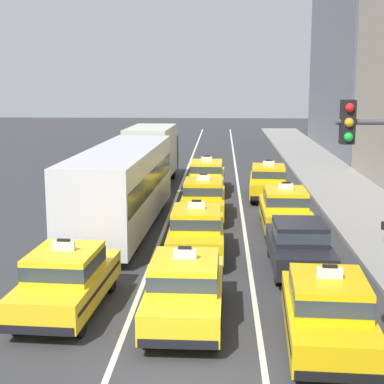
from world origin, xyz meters
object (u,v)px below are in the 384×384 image
object	(u,v)px
taxi_center_third	(203,198)
taxi_right_nearest	(327,310)
taxi_right_fourth	(268,181)
taxi_right_third	(285,209)
taxi_center_second	(197,231)
sedan_right_second	(299,244)
taxi_center_nearest	(185,288)
bus_left_second	(122,184)
box_truck_left_third	(153,152)
taxi_left_nearest	(66,279)
taxi_center_fourth	(207,176)

from	to	relation	value
taxi_center_third	taxi_right_nearest	size ratio (longest dim) A/B	0.98
taxi_right_nearest	taxi_right_fourth	xyz separation A→B (m)	(-0.05, 17.13, 0.00)
taxi_right_fourth	taxi_right_third	bearing A→B (deg)	-88.42
taxi_center_second	sedan_right_second	xyz separation A→B (m)	(3.26, -1.42, -0.03)
taxi_right_third	taxi_center_nearest	bearing A→B (deg)	-109.80
bus_left_second	box_truck_left_third	distance (m)	10.69
taxi_left_nearest	taxi_center_fourth	distance (m)	17.06
taxi_left_nearest	taxi_center_nearest	xyz separation A→B (m)	(3.09, -0.54, 0.00)
bus_left_second	taxi_center_nearest	size ratio (longest dim) A/B	2.46
box_truck_left_third	taxi_center_fourth	distance (m)	4.23
taxi_left_nearest	taxi_right_fourth	bearing A→B (deg)	67.68
taxi_center_third	taxi_right_fourth	distance (m)	5.47
taxi_left_nearest	taxi_center_second	distance (m)	6.00
taxi_center_fourth	taxi_right_fourth	xyz separation A→B (m)	(3.11, -1.47, 0.00)
taxi_right_fourth	box_truck_left_third	bearing A→B (deg)	146.28
taxi_left_nearest	box_truck_left_third	size ratio (longest dim) A/B	0.66
taxi_center_fourth	taxi_right_fourth	distance (m)	3.44
taxi_left_nearest	taxi_center_third	world-z (taller)	same
taxi_left_nearest	taxi_right_nearest	size ratio (longest dim) A/B	1.00
taxi_left_nearest	bus_left_second	bearing A→B (deg)	89.81
taxi_right_nearest	sedan_right_second	xyz separation A→B (m)	(0.05, 5.53, -0.03)
bus_left_second	taxi_center_nearest	distance (m)	9.85
box_truck_left_third	taxi_right_nearest	bearing A→B (deg)	-73.54
taxi_center_nearest	taxi_center_fourth	world-z (taller)	same
box_truck_left_third	taxi_center_fourth	xyz separation A→B (m)	(3.13, -2.70, -0.90)
taxi_center_third	sedan_right_second	world-z (taller)	taxi_center_third
taxi_center_fourth	taxi_right_nearest	size ratio (longest dim) A/B	0.99
taxi_left_nearest	taxi_center_nearest	bearing A→B (deg)	-9.91
taxi_center_nearest	sedan_right_second	world-z (taller)	taxi_center_nearest
taxi_left_nearest	box_truck_left_third	world-z (taller)	box_truck_left_third
taxi_right_third	taxi_center_fourth	bearing A→B (deg)	112.53
taxi_right_nearest	taxi_center_second	bearing A→B (deg)	114.72
taxi_center_nearest	taxi_right_nearest	xyz separation A→B (m)	(3.24, -1.30, 0.00)
taxi_center_third	sedan_right_second	bearing A→B (deg)	-65.69
sedan_right_second	taxi_center_nearest	bearing A→B (deg)	-127.85
taxi_right_third	taxi_center_second	bearing A→B (deg)	-132.02
box_truck_left_third	taxi_center_nearest	bearing A→B (deg)	-81.32
taxi_left_nearest	taxi_center_fourth	xyz separation A→B (m)	(3.17, 16.76, 0.00)
box_truck_left_third	taxi_right_nearest	size ratio (longest dim) A/B	1.52
taxi_right_fourth	bus_left_second	bearing A→B (deg)	-133.81
bus_left_second	taxi_right_fourth	distance (m)	9.08
box_truck_left_third	sedan_right_second	world-z (taller)	box_truck_left_third
taxi_center_third	bus_left_second	bearing A→B (deg)	-147.54
taxi_center_second	box_truck_left_third	bearing A→B (deg)	102.16
sedan_right_second	taxi_right_third	world-z (taller)	taxi_right_third
taxi_left_nearest	taxi_right_third	world-z (taller)	same
taxi_left_nearest	box_truck_left_third	distance (m)	19.48
taxi_center_third	taxi_right_third	bearing A→B (deg)	-30.89
taxi_right_nearest	sedan_right_second	bearing A→B (deg)	89.44
bus_left_second	box_truck_left_third	size ratio (longest dim) A/B	1.60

